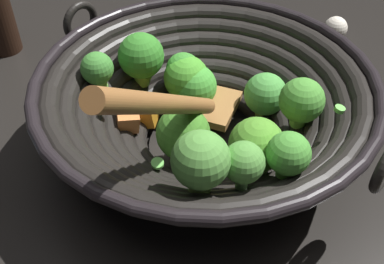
{
  "coord_description": "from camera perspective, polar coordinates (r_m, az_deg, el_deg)",
  "views": [
    {
      "loc": [
        -0.32,
        -0.27,
        0.41
      ],
      "look_at": [
        -0.01,
        0.01,
        0.03
      ],
      "focal_mm": 44.4,
      "sensor_mm": 36.0,
      "label": 1
    }
  ],
  "objects": [
    {
      "name": "garlic_bulb",
      "position": [
        0.81,
        16.85,
        11.84
      ],
      "size": [
        0.04,
        0.04,
        0.04
      ],
      "primitive_type": "sphere",
      "color": "silver",
      "rests_on": "ground"
    },
    {
      "name": "ground_plane",
      "position": [
        0.59,
        1.47,
        -2.06
      ],
      "size": [
        4.0,
        4.0,
        0.0
      ],
      "primitive_type": "plane",
      "color": "black"
    },
    {
      "name": "wok",
      "position": [
        0.54,
        1.59,
        3.29
      ],
      "size": [
        0.39,
        0.42,
        0.24
      ],
      "color": "black",
      "rests_on": "ground"
    }
  ]
}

